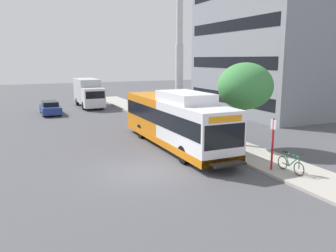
{
  "coord_description": "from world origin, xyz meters",
  "views": [
    {
      "loc": [
        -5.52,
        -15.68,
        5.59
      ],
      "look_at": [
        2.9,
        3.03,
        1.6
      ],
      "focal_mm": 37.03,
      "sensor_mm": 36.0,
      "label": 1
    }
  ],
  "objects_px": {
    "parked_car_far_lane": "(50,108)",
    "box_truck_background": "(88,92)",
    "bus_stop_sign_pole": "(273,140)",
    "transit_bus": "(175,121)",
    "bicycle_parked": "(291,164)",
    "street_tree_near_stop": "(245,86)"
  },
  "relations": [
    {
      "from": "bicycle_parked",
      "to": "parked_car_far_lane",
      "type": "relative_size",
      "value": 0.39
    },
    {
      "from": "bus_stop_sign_pole",
      "to": "bicycle_parked",
      "type": "distance_m",
      "value": 1.42
    },
    {
      "from": "bicycle_parked",
      "to": "parked_car_far_lane",
      "type": "height_order",
      "value": "parked_car_far_lane"
    },
    {
      "from": "bicycle_parked",
      "to": "street_tree_near_stop",
      "type": "height_order",
      "value": "street_tree_near_stop"
    },
    {
      "from": "transit_bus",
      "to": "parked_car_far_lane",
      "type": "relative_size",
      "value": 2.72
    },
    {
      "from": "street_tree_near_stop",
      "to": "box_truck_background",
      "type": "xyz_separation_m",
      "value": [
        -5.11,
        23.13,
        -2.16
      ]
    },
    {
      "from": "bicycle_parked",
      "to": "street_tree_near_stop",
      "type": "relative_size",
      "value": 0.34
    },
    {
      "from": "bus_stop_sign_pole",
      "to": "bicycle_parked",
      "type": "height_order",
      "value": "bus_stop_sign_pole"
    },
    {
      "from": "bicycle_parked",
      "to": "box_truck_background",
      "type": "bearing_deg",
      "value": 97.87
    },
    {
      "from": "street_tree_near_stop",
      "to": "parked_car_far_lane",
      "type": "xyz_separation_m",
      "value": [
        -9.84,
        19.21,
        -3.24
      ]
    },
    {
      "from": "bus_stop_sign_pole",
      "to": "parked_car_far_lane",
      "type": "relative_size",
      "value": 0.58
    },
    {
      "from": "transit_bus",
      "to": "bicycle_parked",
      "type": "distance_m",
      "value": 7.92
    },
    {
      "from": "transit_bus",
      "to": "bicycle_parked",
      "type": "relative_size",
      "value": 6.96
    },
    {
      "from": "bus_stop_sign_pole",
      "to": "parked_car_far_lane",
      "type": "height_order",
      "value": "bus_stop_sign_pole"
    },
    {
      "from": "transit_bus",
      "to": "bicycle_parked",
      "type": "xyz_separation_m",
      "value": [
        2.76,
        -7.33,
        -1.14
      ]
    },
    {
      "from": "bus_stop_sign_pole",
      "to": "parked_car_far_lane",
      "type": "distance_m",
      "value": 25.26
    },
    {
      "from": "bus_stop_sign_pole",
      "to": "box_truck_background",
      "type": "relative_size",
      "value": 0.37
    },
    {
      "from": "parked_car_far_lane",
      "to": "box_truck_background",
      "type": "relative_size",
      "value": 0.64
    },
    {
      "from": "street_tree_near_stop",
      "to": "parked_car_far_lane",
      "type": "relative_size",
      "value": 1.16
    },
    {
      "from": "bus_stop_sign_pole",
      "to": "street_tree_near_stop",
      "type": "xyz_separation_m",
      "value": [
        1.72,
        4.69,
        2.25
      ]
    },
    {
      "from": "bicycle_parked",
      "to": "box_truck_background",
      "type": "xyz_separation_m",
      "value": [
        -3.94,
        28.55,
        1.18
      ]
    },
    {
      "from": "bicycle_parked",
      "to": "street_tree_near_stop",
      "type": "xyz_separation_m",
      "value": [
        1.16,
        5.42,
        3.34
      ]
    }
  ]
}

